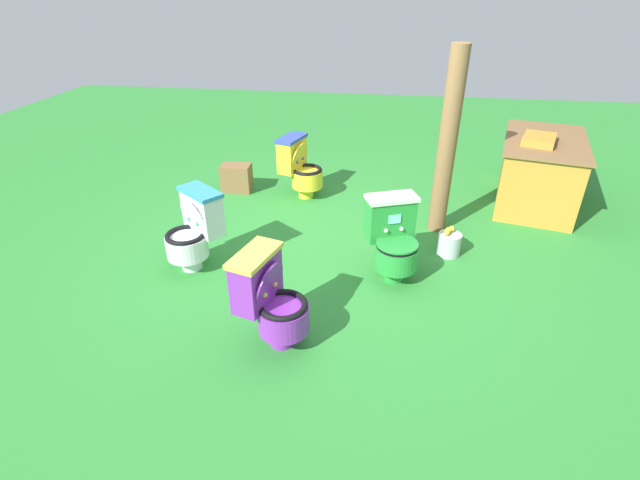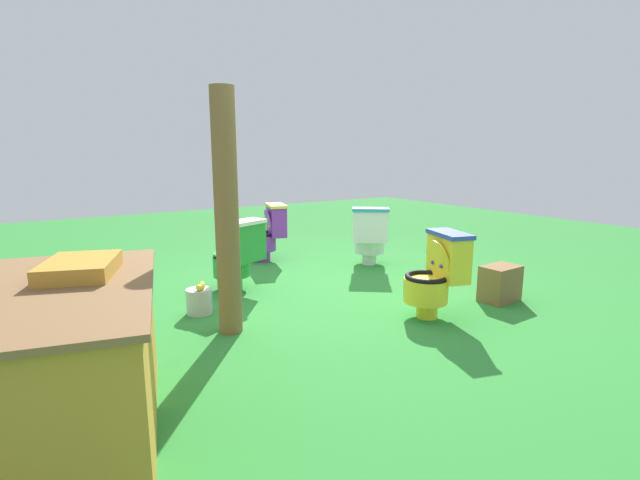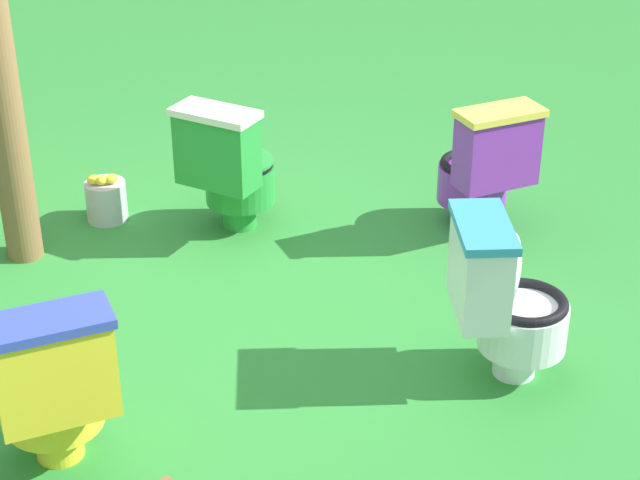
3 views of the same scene
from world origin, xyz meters
The scene contains 9 objects.
ground centered at (0.00, 0.00, 0.00)m, with size 14.00×14.00×0.00m, color #2D8433.
toilet_yellow centered at (-1.19, -0.46, 0.37)m, with size 0.53×0.59×0.73m.
toilet_purple centered at (1.41, -0.18, 0.37)m, with size 0.52×0.58×0.73m.
toilet_white centered at (0.50, -1.11, 0.37)m, with size 0.63×0.62×0.73m.
toilet_green centered at (0.40, 0.66, 0.37)m, with size 0.60×0.55×0.73m.
vendor_table centered at (-1.42, 2.30, 0.39)m, with size 1.62×1.18×0.85m.
wooden_post centered at (-0.56, 1.13, 0.92)m, with size 0.18×0.18×1.84m, color brown.
small_crate centered at (-1.23, -1.28, 0.17)m, with size 0.36×0.24×0.34m, color brown.
lemon_bucket centered at (-0.04, 1.21, 0.12)m, with size 0.22×0.22×0.28m.
Camera 2 is at (-3.77, 2.36, 1.38)m, focal length 25.56 mm.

